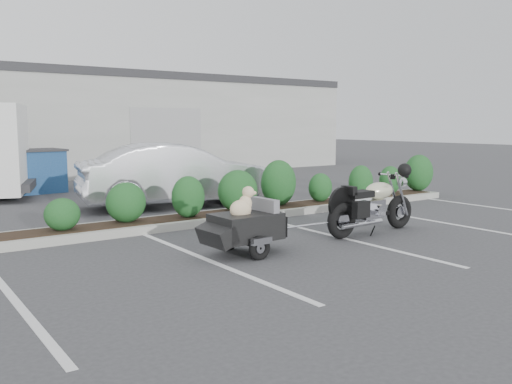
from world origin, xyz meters
TOP-DOWN VIEW (x-y plane):
  - ground at (0.00, 0.00)m, footprint 90.00×90.00m
  - planter_kerb at (1.00, 2.20)m, footprint 12.00×1.00m
  - building at (0.00, 17.00)m, footprint 26.00×10.00m
  - motorcycle at (1.94, -0.55)m, footprint 2.22×0.75m
  - pet_trailer at (-0.84, -0.53)m, footprint 1.77×0.99m
  - sedan at (0.58, 4.46)m, footprint 4.87×2.49m
  - dumpster at (-1.76, 9.22)m, footprint 2.03×1.49m

SIDE VIEW (x-z plane):
  - ground at x=0.00m, z-range 0.00..0.00m
  - planter_kerb at x=1.00m, z-range 0.00..0.15m
  - pet_trailer at x=-0.84m, z-range -0.08..0.97m
  - motorcycle at x=1.94m, z-range -0.13..1.15m
  - dumpster at x=-1.76m, z-range 0.01..1.27m
  - sedan at x=0.58m, z-range 0.00..1.53m
  - building at x=0.00m, z-range 0.00..4.00m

